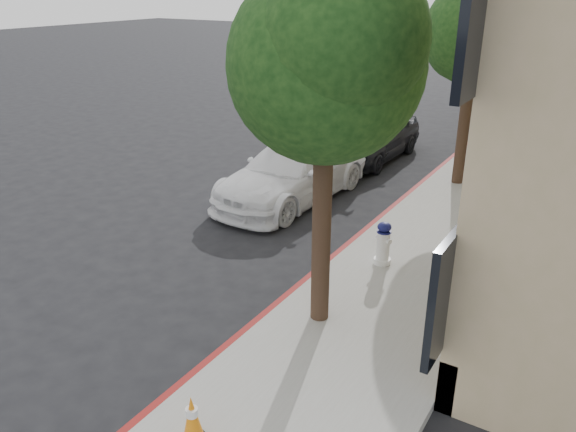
% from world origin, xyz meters
% --- Properties ---
extents(ground, '(120.00, 120.00, 0.00)m').
position_xyz_m(ground, '(0.00, 0.00, 0.00)').
color(ground, black).
rests_on(ground, ground).
extents(sidewalk, '(3.20, 50.00, 0.15)m').
position_xyz_m(sidewalk, '(3.60, 10.00, 0.07)').
color(sidewalk, gray).
rests_on(sidewalk, ground).
extents(curb_strip, '(0.12, 50.00, 0.15)m').
position_xyz_m(curb_strip, '(2.06, 10.00, 0.07)').
color(curb_strip, maroon).
rests_on(curb_strip, ground).
extents(tree_near, '(2.92, 2.82, 5.62)m').
position_xyz_m(tree_near, '(2.93, -2.01, 4.27)').
color(tree_near, black).
rests_on(tree_near, sidewalk).
extents(tree_mid, '(2.77, 2.64, 5.43)m').
position_xyz_m(tree_mid, '(2.93, 5.99, 4.16)').
color(tree_mid, black).
rests_on(tree_mid, sidewalk).
extents(tree_far, '(3.10, 3.00, 5.81)m').
position_xyz_m(tree_far, '(2.93, 13.99, 4.39)').
color(tree_far, black).
rests_on(tree_far, sidewalk).
extents(police_car, '(2.42, 5.31, 1.66)m').
position_xyz_m(police_car, '(-0.55, 2.85, 0.76)').
color(police_car, white).
rests_on(police_car, ground).
extents(parked_car_mid, '(1.86, 4.44, 1.50)m').
position_xyz_m(parked_car_mid, '(-0.22, 7.30, 0.75)').
color(parked_car_mid, black).
rests_on(parked_car_mid, ground).
extents(parked_car_far, '(1.84, 4.51, 1.45)m').
position_xyz_m(parked_car_far, '(1.20, 18.80, 0.73)').
color(parked_car_far, '#141F33').
rests_on(parked_car_far, ground).
extents(fire_hydrant, '(0.37, 0.34, 0.88)m').
position_xyz_m(fire_hydrant, '(3.04, 0.34, 0.58)').
color(fire_hydrant, white).
rests_on(fire_hydrant, sidewalk).
extents(traffic_cone, '(0.46, 0.46, 0.70)m').
position_xyz_m(traffic_cone, '(2.95, -5.24, 0.50)').
color(traffic_cone, black).
rests_on(traffic_cone, sidewalk).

